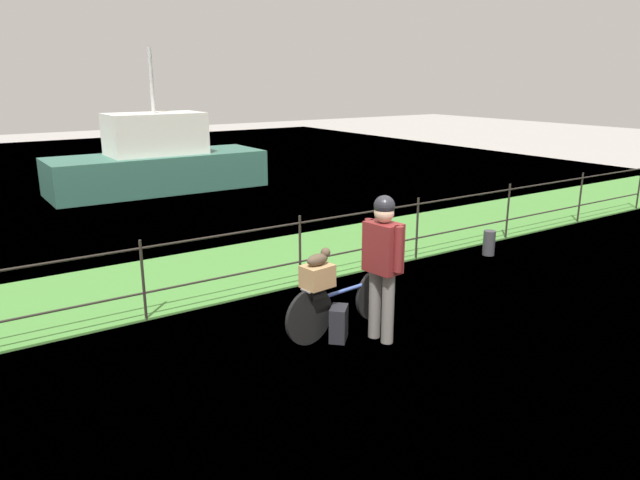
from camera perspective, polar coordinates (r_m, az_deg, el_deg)
ground_plane at (r=6.85m, az=8.48°, el=-9.79°), size 60.00×60.00×0.00m
grass_strip at (r=9.50m, az=-5.73°, el=-2.29°), size 27.00×2.40×0.03m
harbor_water at (r=16.04m, az=-18.17°, el=4.33°), size 30.00×30.00×0.00m
iron_fence at (r=8.34m, az=-1.95°, el=-0.49°), size 18.04×0.04×1.03m
bicycle_main at (r=6.94m, az=2.24°, el=-6.18°), size 1.72×0.28×0.65m
wooden_crate at (r=6.54m, az=-0.25°, el=-3.51°), size 0.36×0.30×0.25m
terrier_dog at (r=6.49m, az=-0.09°, el=-1.76°), size 0.32×0.17×0.18m
cyclist_person at (r=6.54m, az=6.09°, el=-1.53°), size 0.31×0.54×1.68m
backpack_on_paving at (r=6.77m, az=1.82°, el=-8.07°), size 0.33×0.32×0.40m
mooring_bollard at (r=10.30m, az=16.02°, el=-0.27°), size 0.20×0.20×0.42m
moored_boat_near at (r=16.10m, az=-15.44°, el=7.23°), size 5.48×1.97×3.61m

